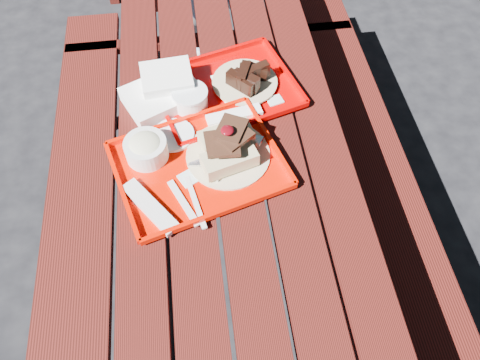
{
  "coord_description": "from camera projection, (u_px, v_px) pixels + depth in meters",
  "views": [
    {
      "loc": [
        -0.1,
        -0.9,
        1.94
      ],
      "look_at": [
        0.0,
        -0.15,
        0.82
      ],
      "focal_mm": 35.0,
      "sensor_mm": 36.0,
      "label": 1
    }
  ],
  "objects": [
    {
      "name": "ground",
      "position": [
        236.0,
        254.0,
        2.12
      ],
      "size": [
        60.0,
        60.0,
        0.0
      ],
      "primitive_type": "plane",
      "color": "black",
      "rests_on": "ground"
    },
    {
      "name": "white_cloth",
      "position": [
        164.0,
        91.0,
        1.6
      ],
      "size": [
        0.3,
        0.27,
        0.1
      ],
      "color": "white",
      "rests_on": "picnic_table_near"
    },
    {
      "name": "far_tray",
      "position": [
        224.0,
        90.0,
        1.62
      ],
      "size": [
        0.56,
        0.48,
        0.08
      ],
      "color": "#BB0000",
      "rests_on": "picnic_table_near"
    },
    {
      "name": "near_tray",
      "position": [
        195.0,
        155.0,
        1.45
      ],
      "size": [
        0.59,
        0.51,
        0.16
      ],
      "color": "red",
      "rests_on": "picnic_table_near"
    },
    {
      "name": "picnic_table_near",
      "position": [
        235.0,
        186.0,
        1.65
      ],
      "size": [
        1.41,
        2.4,
        0.75
      ],
      "color": "#4A120E",
      "rests_on": "ground"
    }
  ]
}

